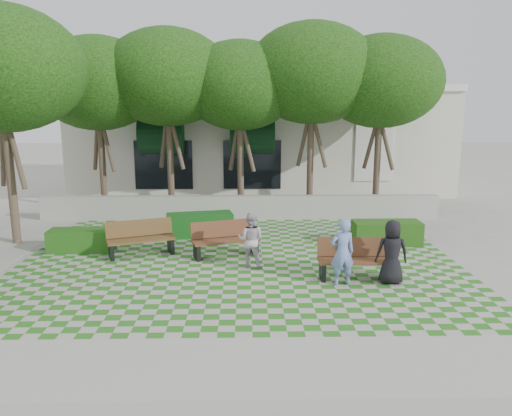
{
  "coord_description": "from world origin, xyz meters",
  "views": [
    {
      "loc": [
        0.23,
        -12.3,
        4.27
      ],
      "look_at": [
        0.5,
        1.5,
        1.4
      ],
      "focal_mm": 35.0,
      "sensor_mm": 36.0,
      "label": 1
    }
  ],
  "objects_px": {
    "hedge_east": "(387,233)",
    "hedge_midleft": "(200,225)",
    "person_white": "(251,240)",
    "bench_west": "(141,239)",
    "person_blue": "(342,252)",
    "bench_east": "(356,260)",
    "hedge_west": "(82,240)",
    "person_dark": "(392,252)",
    "bench_mid": "(225,240)"
  },
  "relations": [
    {
      "from": "hedge_midleft",
      "to": "hedge_west",
      "type": "xyz_separation_m",
      "value": [
        -3.35,
        -1.7,
        -0.05
      ]
    },
    {
      "from": "bench_east",
      "to": "person_blue",
      "type": "relative_size",
      "value": 1.18
    },
    {
      "from": "bench_east",
      "to": "hedge_east",
      "type": "relative_size",
      "value": 0.93
    },
    {
      "from": "person_blue",
      "to": "person_dark",
      "type": "height_order",
      "value": "person_blue"
    },
    {
      "from": "hedge_midleft",
      "to": "person_blue",
      "type": "distance_m",
      "value": 6.07
    },
    {
      "from": "bench_west",
      "to": "person_blue",
      "type": "xyz_separation_m",
      "value": [
        5.34,
        -2.55,
        0.33
      ]
    },
    {
      "from": "hedge_east",
      "to": "hedge_west",
      "type": "bearing_deg",
      "value": -176.56
    },
    {
      "from": "person_dark",
      "to": "hedge_midleft",
      "type": "bearing_deg",
      "value": -37.2
    },
    {
      "from": "person_dark",
      "to": "person_blue",
      "type": "bearing_deg",
      "value": 8.84
    },
    {
      "from": "bench_east",
      "to": "bench_mid",
      "type": "relative_size",
      "value": 0.96
    },
    {
      "from": "bench_east",
      "to": "person_dark",
      "type": "xyz_separation_m",
      "value": [
        0.76,
        -0.38,
        0.3
      ]
    },
    {
      "from": "hedge_west",
      "to": "person_blue",
      "type": "bearing_deg",
      "value": -22.56
    },
    {
      "from": "bench_east",
      "to": "bench_west",
      "type": "relative_size",
      "value": 0.96
    },
    {
      "from": "bench_mid",
      "to": "person_blue",
      "type": "xyz_separation_m",
      "value": [
        2.9,
        -2.41,
        0.33
      ]
    },
    {
      "from": "person_white",
      "to": "hedge_east",
      "type": "bearing_deg",
      "value": -139.87
    },
    {
      "from": "hedge_west",
      "to": "person_dark",
      "type": "bearing_deg",
      "value": -19.11
    },
    {
      "from": "bench_east",
      "to": "hedge_midleft",
      "type": "xyz_separation_m",
      "value": [
        -4.28,
        4.23,
        -0.11
      ]
    },
    {
      "from": "person_blue",
      "to": "person_white",
      "type": "height_order",
      "value": "person_blue"
    },
    {
      "from": "bench_east",
      "to": "person_white",
      "type": "distance_m",
      "value": 2.82
    },
    {
      "from": "bench_west",
      "to": "person_dark",
      "type": "relative_size",
      "value": 1.28
    },
    {
      "from": "bench_east",
      "to": "hedge_east",
      "type": "distance_m",
      "value": 3.49
    },
    {
      "from": "bench_west",
      "to": "person_blue",
      "type": "height_order",
      "value": "person_blue"
    },
    {
      "from": "person_white",
      "to": "bench_west",
      "type": "bearing_deg",
      "value": -5.5
    },
    {
      "from": "person_blue",
      "to": "person_dark",
      "type": "xyz_separation_m",
      "value": [
        1.21,
        0.08,
        -0.03
      ]
    },
    {
      "from": "bench_mid",
      "to": "person_dark",
      "type": "xyz_separation_m",
      "value": [
        4.11,
        -2.33,
        0.3
      ]
    },
    {
      "from": "bench_east",
      "to": "person_blue",
      "type": "xyz_separation_m",
      "value": [
        -0.45,
        -0.45,
        0.33
      ]
    },
    {
      "from": "bench_east",
      "to": "bench_west",
      "type": "bearing_deg",
      "value": 160.95
    },
    {
      "from": "hedge_west",
      "to": "person_blue",
      "type": "distance_m",
      "value": 7.8
    },
    {
      "from": "bench_east",
      "to": "person_blue",
      "type": "bearing_deg",
      "value": -133.66
    },
    {
      "from": "person_blue",
      "to": "bench_east",
      "type": "bearing_deg",
      "value": -143.99
    },
    {
      "from": "hedge_west",
      "to": "person_white",
      "type": "bearing_deg",
      "value": -17.14
    },
    {
      "from": "bench_east",
      "to": "bench_west",
      "type": "distance_m",
      "value": 6.15
    },
    {
      "from": "bench_mid",
      "to": "hedge_west",
      "type": "xyz_separation_m",
      "value": [
        -4.28,
        0.57,
        -0.15
      ]
    },
    {
      "from": "bench_east",
      "to": "bench_mid",
      "type": "height_order",
      "value": "bench_east"
    },
    {
      "from": "bench_east",
      "to": "hedge_midleft",
      "type": "height_order",
      "value": "bench_east"
    },
    {
      "from": "bench_west",
      "to": "hedge_west",
      "type": "height_order",
      "value": "bench_west"
    },
    {
      "from": "bench_west",
      "to": "hedge_east",
      "type": "relative_size",
      "value": 0.97
    },
    {
      "from": "bench_mid",
      "to": "person_blue",
      "type": "distance_m",
      "value": 3.79
    },
    {
      "from": "bench_east",
      "to": "hedge_east",
      "type": "bearing_deg",
      "value": 63.11
    },
    {
      "from": "bench_west",
      "to": "person_white",
      "type": "height_order",
      "value": "person_white"
    },
    {
      "from": "bench_west",
      "to": "hedge_east",
      "type": "xyz_separation_m",
      "value": [
        7.41,
        1.0,
        -0.12
      ]
    },
    {
      "from": "hedge_west",
      "to": "hedge_east",
      "type": "bearing_deg",
      "value": 3.44
    },
    {
      "from": "bench_east",
      "to": "person_dark",
      "type": "distance_m",
      "value": 0.9
    },
    {
      "from": "hedge_midleft",
      "to": "person_white",
      "type": "relative_size",
      "value": 1.44
    },
    {
      "from": "hedge_east",
      "to": "person_dark",
      "type": "relative_size",
      "value": 1.32
    },
    {
      "from": "person_dark",
      "to": "person_white",
      "type": "height_order",
      "value": "person_dark"
    },
    {
      "from": "bench_mid",
      "to": "hedge_midleft",
      "type": "relative_size",
      "value": 0.94
    },
    {
      "from": "hedge_east",
      "to": "hedge_midleft",
      "type": "height_order",
      "value": "hedge_midleft"
    },
    {
      "from": "bench_west",
      "to": "hedge_west",
      "type": "xyz_separation_m",
      "value": [
        -1.85,
        0.44,
        -0.15
      ]
    },
    {
      "from": "hedge_east",
      "to": "hedge_midleft",
      "type": "xyz_separation_m",
      "value": [
        -5.9,
        1.14,
        0.01
      ]
    }
  ]
}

